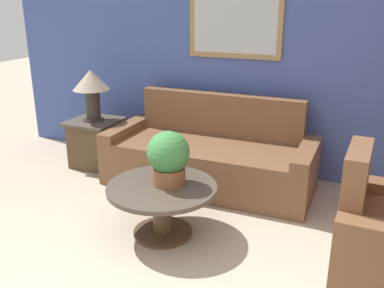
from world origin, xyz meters
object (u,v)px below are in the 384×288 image
object	(u,v)px
table_lamp	(91,86)
potted_plant_on_table	(168,157)
coffee_table	(162,199)
side_table	(96,142)
couch_main	(210,158)

from	to	relation	value
table_lamp	potted_plant_on_table	size ratio (longest dim) A/B	1.29
coffee_table	side_table	distance (m)	1.92
couch_main	coffee_table	bearing A→B (deg)	-89.81
couch_main	potted_plant_on_table	bearing A→B (deg)	-87.74
couch_main	potted_plant_on_table	xyz separation A→B (m)	(0.04, -1.13, 0.41)
side_table	potted_plant_on_table	world-z (taller)	potted_plant_on_table
side_table	table_lamp	distance (m)	0.72
potted_plant_on_table	side_table	bearing A→B (deg)	144.82
side_table	potted_plant_on_table	xyz separation A→B (m)	(1.57, -1.11, 0.42)
potted_plant_on_table	coffee_table	bearing A→B (deg)	-124.49
coffee_table	side_table	xyz separation A→B (m)	(-1.53, 1.16, -0.04)
coffee_table	side_table	bearing A→B (deg)	142.68
side_table	potted_plant_on_table	distance (m)	1.96
coffee_table	potted_plant_on_table	world-z (taller)	potted_plant_on_table
couch_main	side_table	distance (m)	1.52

